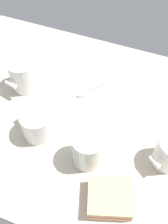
{
  "coord_description": "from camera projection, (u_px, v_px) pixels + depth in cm",
  "views": [
    {
      "loc": [
        -14.88,
        40.14,
        68.49
      ],
      "look_at": [
        0.0,
        0.0,
        5.0
      ],
      "focal_mm": 44.94,
      "sensor_mm": 36.0,
      "label": 1
    }
  ],
  "objects": [
    {
      "name": "coffee_mug_milky",
      "position": [
        23.0,
        74.0,
        0.81
      ],
      "size": [
        7.9,
        10.17,
        10.24
      ],
      "color": "white",
      "rests_on": "tabletop"
    },
    {
      "name": "tabletop",
      "position": [
        84.0,
        120.0,
        0.8
      ],
      "size": [
        90.0,
        64.0,
        2.0
      ],
      "primitive_type": "cube",
      "color": "#BCB29E",
      "rests_on": "ground"
    },
    {
      "name": "spoon",
      "position": [
        88.0,
        90.0,
        0.84
      ],
      "size": [
        8.58,
        10.22,
        0.8
      ],
      "color": "silver",
      "rests_on": "tabletop"
    },
    {
      "name": "glass_of_milk",
      "position": [
        88.0,
        150.0,
        0.68
      ],
      "size": [
        7.92,
        7.92,
        10.55
      ],
      "color": "silver",
      "rests_on": "tabletop"
    },
    {
      "name": "sandwich_main",
      "position": [
        109.0,
        198.0,
        0.64
      ],
      "size": [
        12.23,
        11.58,
        4.4
      ],
      "color": "#DBB77A",
      "rests_on": "tabletop"
    },
    {
      "name": "coffee_mug_spare",
      "position": [
        37.0,
        124.0,
        0.73
      ],
      "size": [
        10.43,
        8.93,
        8.84
      ],
      "color": "white",
      "rests_on": "tabletop"
    }
  ]
}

